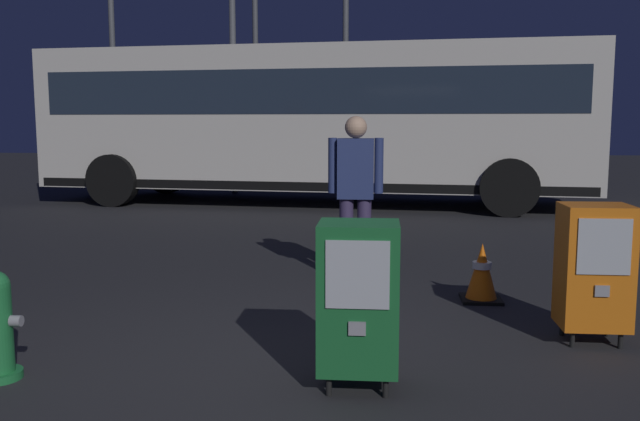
% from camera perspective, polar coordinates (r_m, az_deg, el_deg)
% --- Properties ---
extents(ground_plane, '(60.00, 60.00, 0.00)m').
position_cam_1_polar(ground_plane, '(4.61, -5.16, -13.07)').
color(ground_plane, '#262628').
extents(newspaper_box_primary, '(0.48, 0.42, 1.02)m').
position_cam_1_polar(newspaper_box_primary, '(5.37, 21.91, -4.33)').
color(newspaper_box_primary, black).
rests_on(newspaper_box_primary, ground_plane).
extents(newspaper_box_secondary, '(0.48, 0.42, 1.02)m').
position_cam_1_polar(newspaper_box_secondary, '(4.14, 3.23, -7.20)').
color(newspaper_box_secondary, black).
rests_on(newspaper_box_secondary, ground_plane).
extents(pedestrian, '(0.55, 0.22, 1.67)m').
position_cam_1_polar(pedestrian, '(6.83, 2.98, 1.82)').
color(pedestrian, '#382D51').
rests_on(pedestrian, ground_plane).
extents(traffic_cone, '(0.36, 0.36, 0.53)m').
position_cam_1_polar(traffic_cone, '(6.35, 13.36, -5.09)').
color(traffic_cone, black).
rests_on(traffic_cone, ground_plane).
extents(bus_near, '(10.71, 3.68, 3.00)m').
position_cam_1_polar(bus_near, '(13.53, -0.53, 7.82)').
color(bus_near, beige).
rests_on(bus_near, ground_plane).
extents(street_light_near_left, '(0.32, 0.32, 6.84)m').
position_cam_1_polar(street_light_near_left, '(16.63, 2.16, 15.60)').
color(street_light_near_left, '#4C4F54').
rests_on(street_light_near_left, ground_plane).
extents(street_light_far_left, '(0.32, 0.32, 8.04)m').
position_cam_1_polar(street_light_far_left, '(18.04, -5.46, 16.91)').
color(street_light_far_left, '#4C4F54').
rests_on(street_light_far_left, ground_plane).
extents(street_light_far_right, '(0.32, 0.32, 6.60)m').
position_cam_1_polar(street_light_far_right, '(15.61, -7.34, 15.62)').
color(street_light_far_right, '#4C4F54').
rests_on(street_light_far_right, ground_plane).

